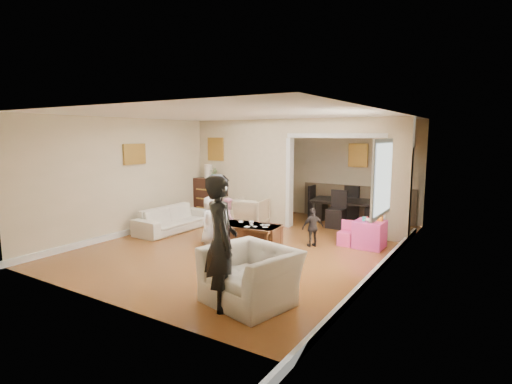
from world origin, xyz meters
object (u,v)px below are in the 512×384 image
Objects in this scene: armchair_front at (251,276)px; dresser at (209,198)px; coffee_table at (248,236)px; play_table at (369,234)px; sofa at (173,219)px; dining_table at (345,211)px; adult_person at (221,242)px; cyan_cup at (364,219)px; child_toddler at (313,227)px; armchair_back at (250,212)px; child_kneel_b at (229,219)px; coffee_cup at (251,223)px; child_kneel_a at (210,220)px; table_lamp at (208,171)px.

dresser is (-3.97, 4.07, 0.17)m from armchair_front.
play_table reaches higher than coffee_table.
dining_table is at bearing -45.53° from sofa.
cyan_cup is at bearing -57.07° from adult_person.
play_table is 0.71× the size of child_toddler.
armchair_back is at bearing -17.97° from adult_person.
armchair_back is 4.63m from adult_person.
armchair_back is 1.61m from dresser.
child_toddler is at bearing -94.32° from dining_table.
cyan_cup reaches higher than sofa.
cyan_cup is 2.80m from child_kneel_b.
armchair_back is 2.92m from cyan_cup.
coffee_cup is at bearing -21.73° from adult_person.
play_table is at bearing 32.41° from coffee_table.
armchair_front is 0.68× the size of dining_table.
dresser reaches higher than dining_table.
coffee_table is 0.90m from child_kneel_a.
child_kneel_b is at bearing -17.73° from child_kneel_a.
cyan_cup is at bearing -99.64° from child_kneel_b.
coffee_table is (2.52, -1.90, -1.02)m from table_lamp.
armchair_front is 14.18× the size of cyan_cup.
child_kneel_a is at bearing -23.94° from child_toddler.
adult_person is (3.73, -4.40, 0.33)m from dresser.
child_kneel_b is (1.82, -1.60, -0.09)m from dresser.
armchair_back is at bearing 4.49° from child_kneel_a.
sofa is 1.94× the size of child_kneel_a.
child_kneel_b reaches higher than cyan_cup.
adult_person is (-0.24, -0.33, 0.50)m from armchair_front.
armchair_back is at bearing -44.01° from sofa.
sofa is 1.52× the size of coffee_table.
coffee_cup is at bearing -26.57° from coffee_table.
cyan_cup is (1.83, 1.29, 0.06)m from coffee_cup.
cyan_cup is 2.26m from dining_table.
coffee_table is at bearing -147.59° from play_table.
child_toddler reaches higher than play_table.
table_lamp reaches higher than child_kneel_b.
child_kneel_a reaches higher than coffee_table.
child_kneel_a is at bearing -153.45° from play_table.
cyan_cup is at bearing 35.15° from coffee_cup.
armchair_front is at bearing -92.58° from dining_table.
child_toddler is at bearing -150.95° from cyan_cup.
cyan_cup reaches higher than coffee_cup.
sofa is 2.10× the size of child_kneel_b.
table_lamp is 2.76m from child_kneel_a.
table_lamp is 0.64× the size of play_table.
sofa is 1.85m from armchair_back.
dresser is 3.75m from child_toddler.
play_table is 0.32× the size of adult_person.
armchair_front is 0.91× the size of coffee_table.
armchair_front is 5.69m from dresser.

